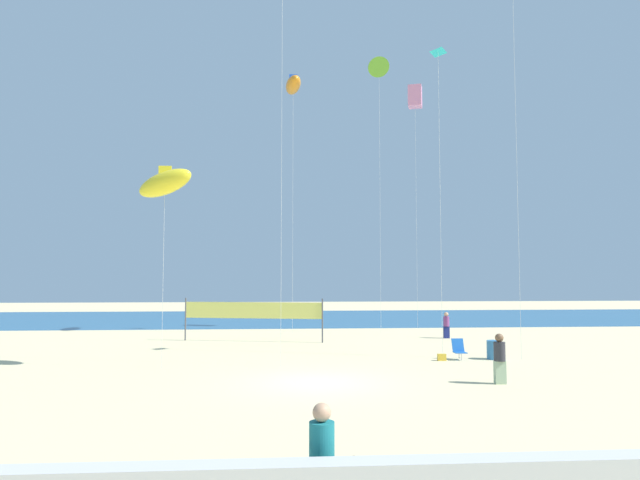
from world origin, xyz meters
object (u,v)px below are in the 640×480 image
Objects in this scene: trash_barrel at (494,350)px; kite_lime_delta at (379,68)px; beachgoer_charcoal_shirt at (500,357)px; beachgoer_plum_shirt at (446,324)px; volleyball_net at (253,312)px; kite_cyan_diamond at (438,56)px; kite_orange_inflatable at (293,85)px; kite_yellow_diamond at (513,6)px; folding_beach_chair at (459,349)px; kite_pink_box at (415,97)px; beach_handbag at (442,357)px; kite_yellow_inflatable at (165,183)px; mother_figure at (322,456)px.

kite_lime_delta is (-2.95, 11.14, 16.81)m from trash_barrel.
beachgoer_charcoal_shirt is at bearing -109.77° from trash_barrel.
volleyball_net reaches higher than beachgoer_plum_shirt.
kite_orange_inflatable reaches higher than kite_cyan_diamond.
volleyball_net is at bearing 147.85° from kite_yellow_diamond.
kite_yellow_diamond is at bearing 13.56° from folding_beach_chair.
kite_cyan_diamond reaches higher than beachgoer_plum_shirt.
volleyball_net is 17.88m from kite_lime_delta.
kite_pink_box is at bearing 94.81° from kite_yellow_diamond.
folding_beach_chair is 0.06× the size of kite_cyan_diamond.
kite_cyan_diamond is at bearing 72.06° from beach_handbag.
trash_barrel is 20.70m from kite_pink_box.
kite_cyan_diamond reaches higher than folding_beach_chair.
kite_lime_delta is (-2.95, -2.30, 1.06)m from kite_pink_box.
beach_handbag is (-2.41, -0.22, -0.26)m from trash_barrel.
beachgoer_plum_shirt is at bearing 127.96° from beachgoer_charcoal_shirt.
folding_beach_chair is at bearing 77.53° from beachgoer_plum_shirt.
beachgoer_charcoal_shirt is at bearing -55.20° from volleyball_net.
kite_yellow_inflatable is (-11.95, -2.21, -6.52)m from kite_cyan_diamond.
kite_yellow_diamond is at bearing 96.04° from beachgoer_plum_shirt.
kite_lime_delta is (7.92, 3.74, 15.59)m from volleyball_net.
beachgoer_charcoal_shirt is 2.07× the size of trash_barrel.
volleyball_net is at bearing 143.24° from kite_cyan_diamond.
kite_orange_inflatable reaches higher than kite_yellow_inflatable.
kite_cyan_diamond is (6.67, 16.11, 12.98)m from mother_figure.
trash_barrel is (1.56, -0.05, -0.06)m from folding_beach_chair.
kite_yellow_diamond is 3.92m from kite_cyan_diamond.
mother_figure is 16.94m from folding_beach_chair.
beachgoer_plum_shirt is 18.53m from kite_yellow_inflatable.
kite_lime_delta is at bearing 109.92° from kite_yellow_diamond.
kite_pink_box is 3.89m from kite_lime_delta.
beach_handbag is 0.02× the size of kite_lime_delta.
kite_cyan_diamond is at bearing 72.57° from beachgoer_plum_shirt.
kite_pink_box is (8.73, 28.73, 15.25)m from mother_figure.
folding_beach_chair is at bearing 6.57° from kite_yellow_inflatable.
kite_yellow_diamond is 1.23× the size of kite_cyan_diamond.
beachgoer_charcoal_shirt is 0.22× the size of volleyball_net.
kite_yellow_diamond is (3.09, 5.28, 15.02)m from beachgoer_charcoal_shirt.
kite_orange_inflatable is at bearing 159.25° from beachgoer_charcoal_shirt.
volleyball_net is 0.46× the size of kite_orange_inflatable.
beach_handbag is at bearing 5.72° from kite_yellow_inflatable.
trash_barrel is at bearing -34.23° from volleyball_net.
beachgoer_charcoal_shirt reaches higher than beachgoer_plum_shirt.
kite_yellow_diamond is at bearing 4.65° from kite_yellow_inflatable.
beachgoer_charcoal_shirt is 0.09× the size of kite_lime_delta.
folding_beach_chair is (7.18, 15.34, -0.44)m from mother_figure.
mother_figure is 0.12× the size of kite_cyan_diamond.
beachgoer_plum_shirt reaches higher than beach_handbag.
folding_beach_chair is 0.05× the size of kite_yellow_diamond.
kite_yellow_inflatable reaches higher than folding_beach_chair.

